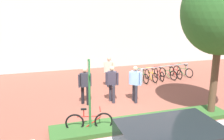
# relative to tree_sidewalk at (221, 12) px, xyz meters

# --- Properties ---
(ground_plane) EXTENTS (60.00, 60.00, 0.00)m
(ground_plane) POSITION_rel_tree_sidewalk_xyz_m (-3.29, 1.64, -4.11)
(ground_plane) COLOR brown
(planter_strip) EXTENTS (7.00, 1.10, 0.16)m
(planter_strip) POSITION_rel_tree_sidewalk_xyz_m (-2.94, 0.07, -4.03)
(planter_strip) COLOR #336028
(planter_strip) RESTS_ON ground
(tree_sidewalk) EXTENTS (2.97, 2.97, 5.77)m
(tree_sidewalk) POSITION_rel_tree_sidewalk_xyz_m (0.00, 0.00, 0.00)
(tree_sidewalk) COLOR brown
(tree_sidewalk) RESTS_ON ground
(parking_sign_post) EXTENTS (0.08, 0.36, 2.61)m
(parking_sign_post) POSITION_rel_tree_sidewalk_xyz_m (-5.02, 0.07, -2.41)
(parking_sign_post) COLOR #2D7238
(parking_sign_post) RESTS_ON ground
(bike_at_sign) EXTENTS (1.66, 0.47, 0.86)m
(bike_at_sign) POSITION_rel_tree_sidewalk_xyz_m (-5.04, 0.13, -3.76)
(bike_at_sign) COLOR black
(bike_at_sign) RESTS_ON ground
(bike_rack_cluster) EXTENTS (3.73, 1.88, 0.83)m
(bike_rack_cluster) POSITION_rel_tree_sidewalk_xyz_m (0.75, 5.32, -3.76)
(bike_rack_cluster) COLOR #99999E
(bike_rack_cluster) RESTS_ON ground
(bollard_steel) EXTENTS (0.16, 0.16, 0.90)m
(bollard_steel) POSITION_rel_tree_sidewalk_xyz_m (-1.01, 4.73, -3.66)
(bollard_steel) COLOR #ADADB2
(bollard_steel) RESTS_ON ground
(person_suited_dark) EXTENTS (0.56, 0.44, 1.72)m
(person_suited_dark) POSITION_rel_tree_sidewalk_xyz_m (-3.46, 2.54, -3.13)
(person_suited_dark) COLOR #2D2D38
(person_suited_dark) RESTS_ON ground
(person_suited_navy) EXTENTS (0.61, 0.36, 1.72)m
(person_suited_navy) POSITION_rel_tree_sidewalk_xyz_m (-4.70, 2.63, -3.13)
(person_suited_navy) COLOR black
(person_suited_navy) RESTS_ON ground
(person_shirt_white) EXTENTS (0.49, 0.44, 1.72)m
(person_shirt_white) POSITION_rel_tree_sidewalk_xyz_m (-2.44, 2.23, -3.13)
(person_shirt_white) COLOR #2D2D38
(person_shirt_white) RESTS_ON ground
(person_shirt_blue) EXTENTS (0.50, 0.44, 1.72)m
(person_shirt_blue) POSITION_rel_tree_sidewalk_xyz_m (-2.96, 4.68, -3.13)
(person_shirt_blue) COLOR #2D2D38
(person_shirt_blue) RESTS_ON ground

